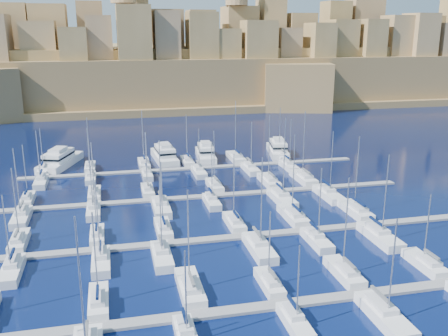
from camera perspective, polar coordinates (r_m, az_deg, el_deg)
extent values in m
plane|color=black|center=(95.73, -0.16, -5.18)|extent=(600.00, 600.00, 0.00)
cube|color=slate|center=(66.13, 6.62, -15.24)|extent=(84.00, 2.00, 0.40)
cube|color=slate|center=(84.86, 1.66, -7.86)|extent=(84.00, 2.00, 0.40)
cube|color=slate|center=(104.86, -1.37, -3.18)|extent=(84.00, 2.00, 0.40)
cube|color=slate|center=(125.54, -3.40, -0.02)|extent=(84.00, 2.00, 0.40)
cube|color=white|center=(67.40, -14.13, -14.71)|extent=(2.48, 8.27, 1.61)
cube|color=silver|center=(66.11, -14.21, -14.20)|extent=(1.74, 3.72, 0.70)
cylinder|color=#9EA0A8|center=(64.80, -14.51, -9.58)|extent=(0.18, 0.18, 11.30)
cube|color=#061237|center=(65.24, -14.27, -13.58)|extent=(0.35, 3.31, 0.35)
cube|color=white|center=(68.59, -3.90, -13.61)|extent=(2.96, 9.87, 1.69)
cube|color=silver|center=(67.16, -3.79, -13.13)|extent=(2.07, 4.44, 0.70)
cylinder|color=#9EA0A8|center=(65.80, -4.09, -7.86)|extent=(0.18, 0.18, 12.87)
cube|color=#595B60|center=(66.23, -3.73, -12.53)|extent=(0.35, 3.95, 0.35)
cube|color=white|center=(69.94, 5.20, -13.08)|extent=(2.32, 7.74, 1.59)
cube|color=silver|center=(68.75, 5.43, -12.54)|extent=(1.62, 3.48, 0.70)
cylinder|color=#9EA0A8|center=(67.78, 5.22, -8.79)|extent=(0.18, 0.18, 9.57)
cube|color=#595B60|center=(67.94, 5.56, -11.91)|extent=(0.35, 3.09, 0.35)
cube|color=white|center=(74.35, 13.55, -11.62)|extent=(2.66, 8.85, 1.64)
cube|color=silver|center=(73.13, 13.92, -11.10)|extent=(1.86, 3.98, 0.70)
cylinder|color=#9EA0A8|center=(71.68, 13.78, -6.16)|extent=(0.18, 0.18, 13.24)
cube|color=#595B60|center=(72.32, 14.14, -10.50)|extent=(0.35, 3.54, 0.35)
cube|color=white|center=(80.47, 21.97, -10.19)|extent=(2.57, 8.56, 1.63)
cube|color=silver|center=(79.36, 22.41, -9.68)|extent=(1.80, 3.85, 0.70)
cylinder|color=#9EA0A8|center=(78.55, 22.22, -6.25)|extent=(0.18, 0.18, 9.95)
cube|color=#595B60|center=(78.63, 22.67, -9.11)|extent=(0.35, 3.42, 0.35)
cylinder|color=#9EA0A8|center=(52.88, -16.05, -13.14)|extent=(0.18, 0.18, 15.37)
cube|color=#595B60|center=(57.87, -15.46, -17.62)|extent=(0.35, 4.21, 0.35)
cube|color=silver|center=(59.36, -4.47, -17.50)|extent=(1.57, 3.36, 0.70)
cylinder|color=#9EA0A8|center=(55.97, -4.39, -14.09)|extent=(0.18, 0.18, 10.08)
cube|color=#061237|center=(59.11, -4.54, -16.45)|extent=(0.35, 2.99, 0.35)
cube|color=white|center=(62.14, 8.13, -17.20)|extent=(2.29, 7.63, 1.58)
cube|color=silver|center=(62.14, 7.91, -15.95)|extent=(1.60, 3.43, 0.70)
cylinder|color=#9EA0A8|center=(59.06, 8.47, -12.91)|extent=(0.18, 0.18, 9.37)
cube|color=#061237|center=(61.90, 7.82, -14.94)|extent=(0.35, 3.05, 0.35)
cube|color=white|center=(65.52, 17.92, -15.92)|extent=(3.04, 10.13, 1.71)
cube|color=silver|center=(65.66, 17.55, -14.60)|extent=(2.13, 4.56, 0.70)
cylinder|color=#9EA0A8|center=(61.91, 18.69, -10.70)|extent=(0.18, 0.18, 12.03)
cube|color=#595B60|center=(65.52, 17.40, -13.60)|extent=(0.35, 4.05, 0.35)
cube|color=white|center=(88.59, -22.36, -7.84)|extent=(2.53, 8.43, 1.62)
cube|color=silver|center=(87.38, -22.52, -7.36)|extent=(1.77, 3.80, 0.70)
cylinder|color=#9EA0A8|center=(86.69, -22.76, -3.70)|extent=(0.18, 0.18, 11.61)
cube|color=#595B60|center=(86.62, -22.63, -6.82)|extent=(0.35, 3.37, 0.35)
cube|color=white|center=(86.91, -14.28, -7.57)|extent=(2.31, 7.69, 1.58)
cube|color=silver|center=(85.76, -14.34, -7.07)|extent=(1.61, 3.46, 0.70)
cylinder|color=#9EA0A8|center=(85.33, -14.52, -4.12)|extent=(0.18, 0.18, 9.24)
cube|color=#061237|center=(85.01, -14.39, -6.51)|extent=(0.35, 3.08, 0.35)
cube|color=white|center=(87.57, -6.95, -6.98)|extent=(2.56, 8.55, 1.63)
cube|color=silver|center=(86.34, -6.92, -6.48)|extent=(1.79, 3.85, 0.70)
cylinder|color=#9EA0A8|center=(85.72, -7.12, -2.91)|extent=(0.18, 0.18, 11.23)
cube|color=#061237|center=(85.56, -6.91, -5.94)|extent=(0.35, 3.42, 0.35)
cube|color=white|center=(89.54, 1.17, -6.34)|extent=(2.54, 8.47, 1.62)
cube|color=silver|center=(88.35, 1.31, -5.85)|extent=(1.78, 3.81, 0.70)
cylinder|color=#9EA0A8|center=(87.63, 1.13, -2.15)|extent=(0.18, 0.18, 11.88)
cube|color=#061237|center=(87.59, 1.38, -5.31)|extent=(0.35, 3.39, 0.35)
cube|color=white|center=(93.47, 7.88, -5.50)|extent=(3.01, 10.04, 1.70)
cube|color=silver|center=(92.17, 8.12, -5.02)|extent=(2.11, 4.52, 0.70)
cylinder|color=#9EA0A8|center=(91.34, 7.95, -0.65)|extent=(0.18, 0.18, 14.48)
cube|color=#061237|center=(91.37, 8.26, -4.51)|extent=(0.35, 4.02, 0.35)
cube|color=white|center=(98.36, 14.78, -4.80)|extent=(2.94, 9.82, 1.69)
cube|color=silver|center=(97.15, 15.10, -4.34)|extent=(2.06, 4.42, 0.70)
cylinder|color=#9EA0A8|center=(96.44, 14.96, -0.44)|extent=(0.18, 0.18, 13.61)
cube|color=#061237|center=(96.40, 15.28, -3.84)|extent=(0.35, 3.93, 0.35)
cube|color=white|center=(78.88, -23.06, -10.84)|extent=(2.67, 8.92, 1.65)
cube|color=silver|center=(79.19, -23.05, -9.80)|extent=(1.87, 4.01, 0.70)
cylinder|color=#9EA0A8|center=(76.03, -23.62, -6.74)|extent=(0.18, 0.18, 10.88)
cube|color=#061237|center=(79.16, -23.08, -8.97)|extent=(0.35, 3.57, 0.35)
cube|color=white|center=(77.49, -13.87, -10.47)|extent=(2.66, 8.87, 1.64)
cube|color=silver|center=(77.80, -13.92, -9.41)|extent=(1.86, 3.99, 0.70)
cylinder|color=#9EA0A8|center=(74.40, -14.21, -5.93)|extent=(0.18, 0.18, 11.88)
cube|color=#061237|center=(77.77, -13.97, -8.57)|extent=(0.35, 3.55, 0.35)
cube|color=white|center=(77.52, -7.11, -10.09)|extent=(2.78, 9.28, 1.66)
cube|color=silver|center=(77.85, -7.21, -9.02)|extent=(1.95, 4.18, 0.70)
cylinder|color=#9EA0A8|center=(74.37, -7.25, -5.47)|extent=(0.18, 0.18, 12.08)
cube|color=#595B60|center=(77.85, -7.27, -8.17)|extent=(0.35, 3.71, 0.35)
cube|color=white|center=(79.77, 4.07, -9.21)|extent=(3.09, 10.31, 1.72)
cube|color=silver|center=(80.17, 3.87, -8.13)|extent=(2.17, 4.64, 0.70)
cylinder|color=#9EA0A8|center=(76.31, 4.30, -3.94)|extent=(0.18, 0.18, 14.20)
cube|color=#595B60|center=(80.21, 3.78, -7.30)|extent=(0.35, 4.13, 0.35)
cube|color=white|center=(83.76, 10.55, -8.23)|extent=(2.60, 8.66, 1.63)
cube|color=silver|center=(84.03, 10.36, -7.27)|extent=(1.82, 3.90, 0.70)
cylinder|color=#9EA0A8|center=(80.95, 10.91, -4.02)|extent=(0.18, 0.18, 11.72)
cube|color=#061237|center=(84.00, 10.28, -6.50)|extent=(0.35, 3.46, 0.35)
cube|color=white|center=(87.63, 17.40, -7.57)|extent=(3.19, 10.64, 1.73)
cube|color=silver|center=(88.02, 17.12, -6.58)|extent=(2.24, 4.79, 0.70)
cylinder|color=#9EA0A8|center=(84.59, 17.99, -2.96)|extent=(0.18, 0.18, 13.45)
cube|color=#061237|center=(88.07, 17.00, -5.83)|extent=(0.35, 4.26, 0.35)
cube|color=white|center=(108.90, -21.50, -3.43)|extent=(2.33, 7.76, 1.59)
cube|color=silver|center=(107.82, -21.62, -2.98)|extent=(1.63, 3.49, 0.70)
cylinder|color=#9EA0A8|center=(107.55, -21.79, -0.29)|extent=(0.18, 0.18, 10.58)
cube|color=#061237|center=(107.15, -21.70, -2.52)|extent=(0.35, 3.10, 0.35)
cube|color=white|center=(107.94, -14.58, -2.97)|extent=(2.55, 8.50, 1.63)
cube|color=silver|center=(106.77, -14.63, -2.52)|extent=(1.79, 3.83, 0.70)
cylinder|color=#9EA0A8|center=(106.64, -14.79, 0.15)|extent=(0.18, 0.18, 10.37)
cube|color=#595B60|center=(106.05, -14.67, -2.06)|extent=(0.35, 3.40, 0.35)
cube|color=white|center=(107.86, -8.72, -2.66)|extent=(2.42, 8.07, 1.60)
cube|color=silver|center=(106.74, -8.71, -2.20)|extent=(1.70, 3.63, 0.70)
cylinder|color=#9EA0A8|center=(106.35, -8.88, 0.87)|extent=(0.18, 0.18, 11.90)
cube|color=#595B60|center=(106.04, -8.71, -1.73)|extent=(0.35, 3.23, 0.35)
cube|color=white|center=(110.02, -1.09, -2.10)|extent=(2.59, 8.62, 1.63)
cube|color=silver|center=(108.86, -1.00, -1.65)|extent=(1.81, 3.88, 0.70)
cylinder|color=#9EA0A8|center=(108.61, -1.15, 1.27)|extent=(0.18, 0.18, 11.52)
cube|color=#595B60|center=(108.15, -0.95, -1.18)|extent=(0.35, 3.45, 0.35)
cube|color=white|center=(113.67, 5.15, -1.56)|extent=(2.91, 9.69, 1.68)
cube|color=silver|center=(112.44, 5.32, -1.12)|extent=(2.03, 4.36, 0.70)
cylinder|color=#9EA0A8|center=(112.01, 5.17, 2.45)|extent=(0.18, 0.18, 14.42)
cube|color=#595B60|center=(111.70, 5.41, -0.67)|extent=(0.35, 3.88, 0.35)
cube|color=white|center=(116.89, 9.05, -1.20)|extent=(3.17, 10.58, 1.73)
cube|color=silver|center=(115.61, 9.27, -0.77)|extent=(2.22, 4.76, 0.70)
cylinder|color=#9EA0A8|center=(115.27, 9.13, 2.82)|extent=(0.18, 0.18, 14.82)
cube|color=#595B60|center=(114.85, 9.39, -0.34)|extent=(0.35, 4.23, 0.35)
cube|color=white|center=(98.92, -22.14, -5.36)|extent=(2.85, 9.51, 1.68)
cube|color=silver|center=(99.41, -22.13, -4.53)|extent=(2.00, 4.28, 0.70)
cylinder|color=#9EA0A8|center=(96.30, -22.61, -1.52)|extent=(0.18, 0.18, 12.47)
cube|color=#595B60|center=(99.51, -22.15, -3.87)|extent=(0.35, 3.80, 0.35)
cube|color=white|center=(98.05, -14.68, -4.89)|extent=(2.53, 8.44, 1.62)
cube|color=silver|center=(98.45, -14.72, -4.08)|extent=(1.77, 3.80, 0.70)
cylinder|color=#9EA0A8|center=(95.49, -14.97, -1.08)|extent=(0.18, 0.18, 12.23)
cube|color=#595B60|center=(98.51, -14.75, -3.43)|extent=(0.35, 3.37, 0.35)
cube|color=white|center=(97.44, -7.19, -4.58)|extent=(3.09, 10.29, 1.71)
cube|color=silver|center=(98.00, -7.28, -3.71)|extent=(2.16, 4.63, 0.70)
cylinder|color=#9EA0A8|center=(94.72, -7.31, -0.60)|extent=(0.18, 0.18, 12.66)
cube|color=#595B60|center=(98.14, -7.33, -3.04)|extent=(0.35, 4.12, 0.35)
cube|color=white|center=(99.84, -1.41, -3.98)|extent=(2.46, 8.18, 1.61)
cube|color=silver|center=(100.22, -1.51, -3.21)|extent=(1.72, 3.68, 0.70)
cylinder|color=#9EA0A8|center=(97.42, -1.39, -0.36)|extent=(0.18, 0.18, 11.74)
cube|color=#061237|center=(100.26, -1.56, -2.57)|extent=(0.35, 3.27, 0.35)
cube|color=white|center=(102.35, 6.65, -3.55)|extent=(3.21, 10.71, 1.74)
cube|color=silver|center=(102.91, 6.47, -2.72)|extent=(2.25, 4.82, 0.70)
cylinder|color=#9EA0A8|center=(99.32, 6.91, 1.17)|extent=(0.18, 0.18, 15.95)
cube|color=#061237|center=(103.07, 6.39, -2.08)|extent=(0.35, 4.28, 0.35)
cube|color=white|center=(106.35, 11.86, -3.05)|extent=(3.06, 10.21, 1.71)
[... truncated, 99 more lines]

